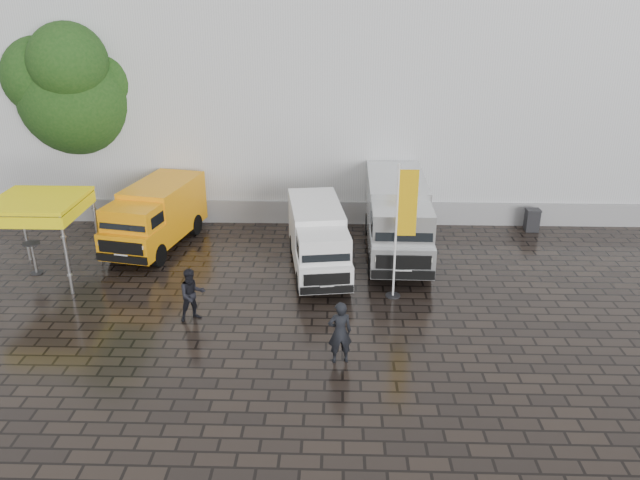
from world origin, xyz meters
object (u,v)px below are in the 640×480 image
object	(u,v)px
van_yellow	(156,218)
person_tent	(192,295)
flagpole	(402,226)
canopy_tent	(37,205)
van_white	(318,241)
cocktail_table	(34,258)
wheelie_bin	(532,220)
van_silver	(397,219)
person_front	(340,332)

from	to	relation	value
van_yellow	person_tent	world-z (taller)	van_yellow
flagpole	person_tent	size ratio (longest dim) A/B	2.68
van_yellow	canopy_tent	world-z (taller)	canopy_tent
flagpole	van_yellow	bearing A→B (deg)	156.34
van_white	flagpole	size ratio (longest dim) A/B	1.17
van_yellow	flagpole	size ratio (longest dim) A/B	1.15
cocktail_table	person_tent	bearing A→B (deg)	-26.17
van_white	wheelie_bin	bearing A→B (deg)	17.40
van_yellow	van_silver	world-z (taller)	van_silver
van_white	person_tent	world-z (taller)	van_white
flagpole	wheelie_bin	distance (m)	8.98
wheelie_bin	cocktail_table	bearing A→B (deg)	-164.42
van_yellow	person_front	world-z (taller)	van_yellow
cocktail_table	person_tent	distance (m)	7.16
van_silver	cocktail_table	xyz separation A→B (m)	(-13.11, -2.17, -0.82)
van_yellow	wheelie_bin	xyz separation A→B (m)	(15.33, 2.20, -0.74)
flagpole	person_tent	world-z (taller)	flagpole
canopy_tent	cocktail_table	world-z (taller)	canopy_tent
wheelie_bin	canopy_tent	bearing A→B (deg)	-163.26
van_silver	wheelie_bin	xyz separation A→B (m)	(5.95, 2.64, -0.93)
van_white	van_yellow	bearing A→B (deg)	154.55
cocktail_table	wheelie_bin	world-z (taller)	cocktail_table
person_tent	flagpole	bearing A→B (deg)	-14.48
wheelie_bin	person_front	xyz separation A→B (m)	(-8.11, -10.18, 0.44)
person_tent	canopy_tent	bearing A→B (deg)	124.06
flagpole	canopy_tent	bearing A→B (deg)	174.63
canopy_tent	person_tent	distance (m)	6.77
person_front	person_tent	world-z (taller)	person_front
van_white	van_silver	world-z (taller)	van_silver
canopy_tent	wheelie_bin	size ratio (longest dim) A/B	3.06
canopy_tent	person_tent	bearing A→B (deg)	-26.45
canopy_tent	flagpole	xyz separation A→B (m)	(12.33, -1.16, -0.19)
wheelie_bin	van_yellow	bearing A→B (deg)	-170.43
van_white	person_tent	xyz separation A→B (m)	(-3.74, -3.74, -0.30)
canopy_tent	wheelie_bin	xyz separation A→B (m)	(18.48, 5.06, -2.23)
van_silver	person_front	size ratio (longest dim) A/B	3.55
van_yellow	person_tent	size ratio (longest dim) A/B	3.09
person_tent	wheelie_bin	bearing A→B (deg)	2.72
person_tent	van_white	bearing A→B (deg)	15.49
flagpole	wheelie_bin	xyz separation A→B (m)	(6.15, 6.22, -2.04)
van_silver	wheelie_bin	distance (m)	6.58
van_white	person_front	xyz separation A→B (m)	(0.79, -5.96, -0.24)
van_yellow	van_white	bearing A→B (deg)	-5.54
van_white	cocktail_table	size ratio (longest dim) A/B	4.48
van_white	person_tent	distance (m)	5.30
van_yellow	canopy_tent	xyz separation A→B (m)	(-3.14, -2.87, 1.49)
person_front	person_tent	xyz separation A→B (m)	(-4.53, 2.21, -0.07)
van_silver	flagpole	distance (m)	3.76
van_silver	flagpole	xyz separation A→B (m)	(-0.19, -3.58, 1.10)
flagpole	van_silver	bearing A→B (deg)	86.92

